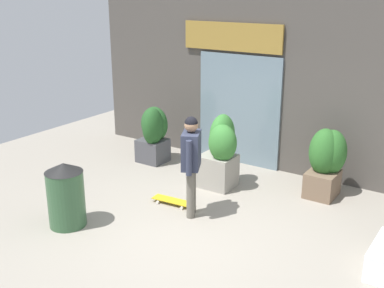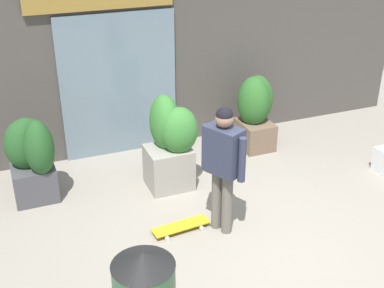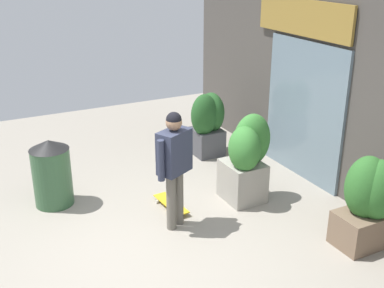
{
  "view_description": "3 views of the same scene",
  "coord_description": "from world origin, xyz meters",
  "views": [
    {
      "loc": [
        3.53,
        -5.18,
        3.47
      ],
      "look_at": [
        -0.53,
        0.89,
        1.05
      ],
      "focal_mm": 44.43,
      "sensor_mm": 36.0,
      "label": 1
    },
    {
      "loc": [
        -2.58,
        -4.17,
        3.72
      ],
      "look_at": [
        -0.53,
        0.89,
        1.05
      ],
      "focal_mm": 47.32,
      "sensor_mm": 36.0,
      "label": 2
    },
    {
      "loc": [
        4.89,
        -1.88,
        3.48
      ],
      "look_at": [
        -0.53,
        0.89,
        1.05
      ],
      "focal_mm": 45.1,
      "sensor_mm": 36.0,
      "label": 3
    }
  ],
  "objects": [
    {
      "name": "planter_box_mid",
      "position": [
        1.19,
        2.44,
        0.68
      ],
      "size": [
        0.61,
        0.69,
        1.2
      ],
      "color": "brown",
      "rests_on": "ground_plane"
    },
    {
      "name": "planter_box_right",
      "position": [
        -0.5,
        1.76,
        0.69
      ],
      "size": [
        0.7,
        0.72,
        1.33
      ],
      "color": "gray",
      "rests_on": "ground_plane"
    },
    {
      "name": "ground_plane",
      "position": [
        0.0,
        0.0,
        0.0
      ],
      "size": [
        12.0,
        12.0,
        0.0
      ],
      "primitive_type": "plane",
      "color": "gray"
    },
    {
      "name": "skateboard",
      "position": [
        -0.77,
        0.66,
        0.06
      ],
      "size": [
        0.74,
        0.3,
        0.08
      ],
      "rotation": [
        0.0,
        0.0,
        -3.06
      ],
      "color": "gold",
      "rests_on": "ground_plane"
    },
    {
      "name": "planter_box_left",
      "position": [
        -2.32,
        2.14,
        0.67
      ],
      "size": [
        0.62,
        0.7,
        1.18
      ],
      "color": "#47474C",
      "rests_on": "ground_plane"
    },
    {
      "name": "building_facade",
      "position": [
        -0.03,
        3.2,
        1.82
      ],
      "size": [
        8.59,
        0.31,
        3.67
      ],
      "color": "#4C4742",
      "rests_on": "ground_plane"
    },
    {
      "name": "skateboarder",
      "position": [
        -0.3,
        0.51,
        0.99
      ],
      "size": [
        0.43,
        0.57,
        1.63
      ],
      "rotation": [
        0.0,
        0.0,
        -2.68
      ],
      "color": "#666056",
      "rests_on": "ground_plane"
    }
  ]
}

